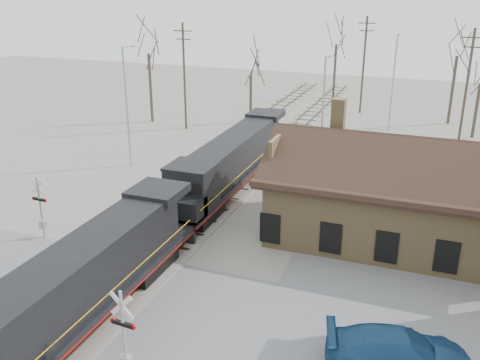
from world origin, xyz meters
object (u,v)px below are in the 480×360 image
object	(u,v)px
depot	(396,200)
parked_car	(399,351)
locomotive_lead	(61,300)
locomotive_trailing	(229,164)

from	to	relation	value
depot	parked_car	world-z (taller)	depot
locomotive_lead	locomotive_trailing	world-z (taller)	locomotive_lead
depot	locomotive_lead	world-z (taller)	depot
locomotive_lead	locomotive_trailing	size ratio (longest dim) A/B	1.00
locomotive_trailing	parked_car	bearing A→B (deg)	-49.04
depot	locomotive_lead	distance (m)	19.48
depot	locomotive_lead	bearing A→B (deg)	-127.99
locomotive_trailing	parked_car	size ratio (longest dim) A/B	3.23
depot	locomotive_trailing	world-z (taller)	depot
depot	parked_car	xyz separation A→B (m)	(1.39, -11.95, -1.57)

